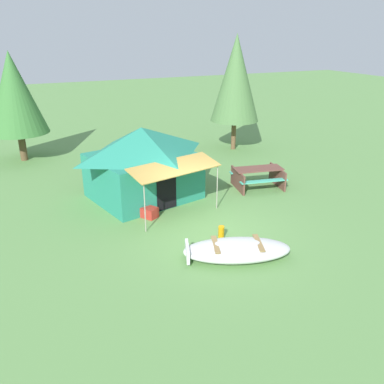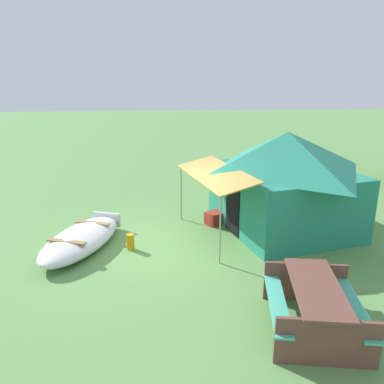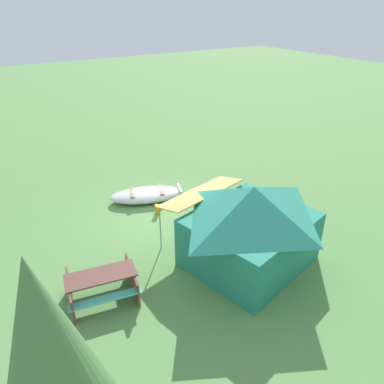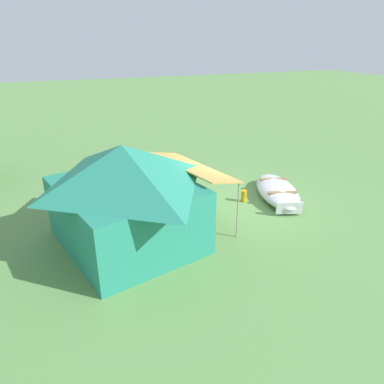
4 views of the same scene
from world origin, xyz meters
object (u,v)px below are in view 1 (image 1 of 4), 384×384
(fuel_can, at_px, (221,232))
(pine_tree_back_left, at_px, (236,78))
(picnic_table, at_px, (258,175))
(cooler_box, at_px, (149,212))
(beached_rowboat, at_px, (236,250))
(canvas_cabin_tent, at_px, (143,162))
(pine_tree_back_right, at_px, (14,93))

(fuel_can, relative_size, pine_tree_back_left, 0.07)
(picnic_table, distance_m, cooler_box, 4.75)
(cooler_box, relative_size, pine_tree_back_left, 0.09)
(picnic_table, bearing_deg, cooler_box, -169.63)
(beached_rowboat, relative_size, canvas_cabin_tent, 0.66)
(fuel_can, bearing_deg, picnic_table, 43.71)
(cooler_box, bearing_deg, pine_tree_back_right, 111.60)
(canvas_cabin_tent, relative_size, picnic_table, 2.28)
(beached_rowboat, xyz_separation_m, pine_tree_back_left, (5.21, 9.34, 3.23))
(canvas_cabin_tent, bearing_deg, pine_tree_back_right, 119.27)
(beached_rowboat, bearing_deg, picnic_table, 51.38)
(cooler_box, height_order, fuel_can, fuel_can)
(pine_tree_back_right, bearing_deg, cooler_box, -68.40)
(canvas_cabin_tent, distance_m, pine_tree_back_left, 7.75)
(canvas_cabin_tent, xyz_separation_m, picnic_table, (4.26, -0.87, -0.84))
(cooler_box, height_order, pine_tree_back_right, pine_tree_back_right)
(picnic_table, relative_size, fuel_can, 5.43)
(beached_rowboat, distance_m, picnic_table, 5.40)
(beached_rowboat, height_order, canvas_cabin_tent, canvas_cabin_tent)
(pine_tree_back_left, xyz_separation_m, pine_tree_back_right, (-9.80, 2.33, -0.43))
(beached_rowboat, distance_m, pine_tree_back_left, 11.18)
(pine_tree_back_right, bearing_deg, beached_rowboat, -68.56)
(pine_tree_back_left, height_order, pine_tree_back_right, pine_tree_back_left)
(picnic_table, relative_size, pine_tree_back_right, 0.42)
(beached_rowboat, xyz_separation_m, cooler_box, (-1.29, 3.36, -0.08))
(picnic_table, distance_m, pine_tree_back_right, 11.20)
(cooler_box, bearing_deg, fuel_can, -56.77)
(canvas_cabin_tent, relative_size, cooler_box, 9.10)
(pine_tree_back_left, bearing_deg, beached_rowboat, -119.16)
(fuel_can, relative_size, pine_tree_back_right, 0.08)
(canvas_cabin_tent, xyz_separation_m, cooler_box, (-0.40, -1.72, -1.15))
(canvas_cabin_tent, height_order, pine_tree_back_left, pine_tree_back_left)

